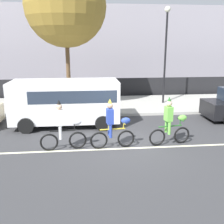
{
  "coord_description": "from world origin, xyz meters",
  "views": [
    {
      "loc": [
        -1.5,
        -9.66,
        3.86
      ],
      "look_at": [
        -0.37,
        1.2,
        1.0
      ],
      "focal_mm": 42.0,
      "sensor_mm": 36.0,
      "label": 1
    }
  ],
  "objects_px": {
    "parade_cyclist_lime": "(171,124)",
    "parade_cyclist_cobalt": "(113,127)",
    "parked_van_white": "(67,100)",
    "street_lamp_post": "(166,41)",
    "parade_cyclist_zebra": "(63,128)"
  },
  "relations": [
    {
      "from": "parade_cyclist_cobalt",
      "to": "street_lamp_post",
      "type": "relative_size",
      "value": 0.33
    },
    {
      "from": "parade_cyclist_cobalt",
      "to": "street_lamp_post",
      "type": "xyz_separation_m",
      "value": [
        4.0,
        6.86,
        3.15
      ]
    },
    {
      "from": "parade_cyclist_zebra",
      "to": "parked_van_white",
      "type": "relative_size",
      "value": 0.38
    },
    {
      "from": "street_lamp_post",
      "to": "parade_cyclist_zebra",
      "type": "bearing_deg",
      "value": -130.45
    },
    {
      "from": "parade_cyclist_zebra",
      "to": "parade_cyclist_cobalt",
      "type": "xyz_separation_m",
      "value": [
        1.84,
        -0.01,
        0.0
      ]
    },
    {
      "from": "parade_cyclist_zebra",
      "to": "parade_cyclist_cobalt",
      "type": "relative_size",
      "value": 1.0
    },
    {
      "from": "parade_cyclist_cobalt",
      "to": "parade_cyclist_lime",
      "type": "bearing_deg",
      "value": 3.37
    },
    {
      "from": "parade_cyclist_cobalt",
      "to": "street_lamp_post",
      "type": "bearing_deg",
      "value": 59.76
    },
    {
      "from": "parade_cyclist_zebra",
      "to": "parade_cyclist_lime",
      "type": "xyz_separation_m",
      "value": [
        4.1,
        0.12,
        0.0
      ]
    },
    {
      "from": "parade_cyclist_zebra",
      "to": "parked_van_white",
      "type": "height_order",
      "value": "parked_van_white"
    },
    {
      "from": "parade_cyclist_cobalt",
      "to": "parked_van_white",
      "type": "bearing_deg",
      "value": 121.3
    },
    {
      "from": "parade_cyclist_lime",
      "to": "parade_cyclist_cobalt",
      "type": "bearing_deg",
      "value": -176.63
    },
    {
      "from": "parade_cyclist_cobalt",
      "to": "parked_van_white",
      "type": "distance_m",
      "value": 3.63
    },
    {
      "from": "parked_van_white",
      "to": "street_lamp_post",
      "type": "relative_size",
      "value": 0.85
    },
    {
      "from": "parade_cyclist_zebra",
      "to": "parked_van_white",
      "type": "bearing_deg",
      "value": 90.66
    }
  ]
}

